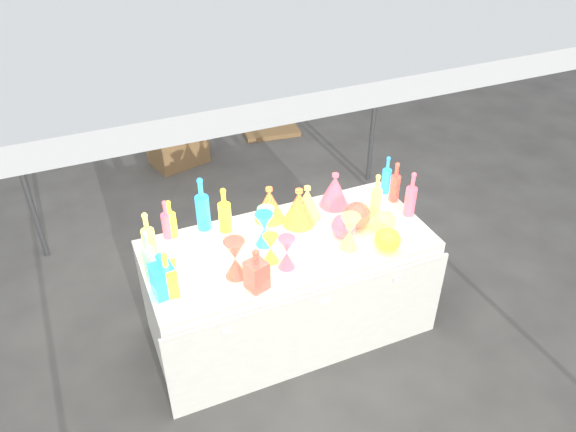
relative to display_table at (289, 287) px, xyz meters
name	(u,v)px	position (x,y,z in m)	size (l,w,h in m)	color
ground	(288,326)	(0.00, 0.01, -0.37)	(80.00, 80.00, 0.00)	#5E5C57
display_table	(289,287)	(0.00, 0.00, 0.00)	(1.84, 0.83, 0.75)	white
cardboard_box_closed	(177,146)	(-0.13, 2.57, -0.18)	(0.52, 0.38, 0.38)	olive
cardboard_box_flat	(270,129)	(1.00, 2.85, -0.35)	(0.61, 0.44, 0.05)	olive
bottle_0	(170,219)	(-0.65, 0.36, 0.51)	(0.07, 0.07, 0.27)	red
bottle_1	(202,204)	(-0.44, 0.36, 0.56)	(0.09, 0.09, 0.38)	#178026
bottle_3	(167,219)	(-0.67, 0.36, 0.51)	(0.07, 0.07, 0.27)	#2123C5
bottle_4	(148,236)	(-0.82, 0.19, 0.54)	(0.08, 0.08, 0.33)	#137976
bottle_5	(148,255)	(-0.85, 0.01, 0.54)	(0.07, 0.07, 0.34)	#DB2BD1
bottle_6	(224,210)	(-0.32, 0.28, 0.53)	(0.08, 0.08, 0.32)	red
decanter_0	(166,273)	(-0.79, -0.15, 0.52)	(0.12, 0.12, 0.28)	red
decanter_1	(256,269)	(-0.32, -0.30, 0.51)	(0.11, 0.11, 0.27)	orange
decanter_2	(162,274)	(-0.81, -0.15, 0.52)	(0.12, 0.12, 0.29)	#178026
hourglass_0	(235,259)	(-0.40, -0.16, 0.50)	(0.13, 0.13, 0.25)	orange
hourglass_1	(287,253)	(-0.10, -0.20, 0.48)	(0.10, 0.10, 0.21)	#2123C5
hourglass_2	(350,232)	(0.32, -0.19, 0.49)	(0.12, 0.12, 0.23)	#137976
hourglass_3	(266,223)	(-0.10, 0.11, 0.49)	(0.11, 0.11, 0.22)	#DB2BD1
hourglass_4	(271,248)	(-0.17, -0.12, 0.47)	(0.09, 0.09, 0.19)	red
hourglass_5	(264,229)	(-0.14, 0.05, 0.49)	(0.11, 0.11, 0.23)	#178026
globe_0	(387,241)	(0.53, -0.30, 0.44)	(0.16, 0.16, 0.13)	red
globe_1	(384,222)	(0.62, -0.11, 0.44)	(0.15, 0.15, 0.12)	#137976
globe_2	(357,216)	(0.48, 0.00, 0.45)	(0.18, 0.18, 0.15)	orange
globe_3	(343,227)	(0.35, -0.06, 0.44)	(0.16, 0.16, 0.13)	#2123C5
lampshade_0	(299,207)	(0.14, 0.17, 0.50)	(0.22, 0.22, 0.26)	yellow
lampshade_1	(269,203)	(-0.01, 0.29, 0.50)	(0.20, 0.20, 0.24)	yellow
lampshade_2	(335,189)	(0.45, 0.27, 0.50)	(0.21, 0.21, 0.25)	#2123C5
lampshade_3	(307,202)	(0.22, 0.22, 0.49)	(0.19, 0.19, 0.23)	#137976
bottle_8	(387,175)	(0.86, 0.27, 0.52)	(0.06, 0.06, 0.29)	#178026
bottle_9	(395,182)	(0.86, 0.16, 0.52)	(0.07, 0.07, 0.30)	orange
bottle_10	(411,194)	(0.86, -0.03, 0.54)	(0.07, 0.07, 0.33)	#2123C5
bottle_11	(376,196)	(0.64, 0.05, 0.54)	(0.07, 0.07, 0.32)	#137976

